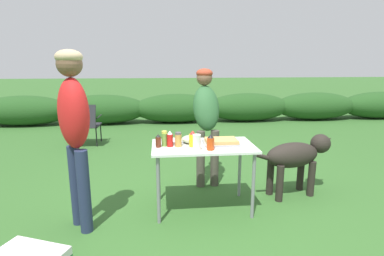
# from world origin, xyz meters

# --- Properties ---
(ground_plane) EXTENTS (60.00, 60.00, 0.00)m
(ground_plane) POSITION_xyz_m (0.00, 0.00, 0.00)
(ground_plane) COLOR #336028
(shrub_hedge) EXTENTS (14.40, 0.90, 0.79)m
(shrub_hedge) POSITION_xyz_m (0.00, 5.05, 0.39)
(shrub_hedge) COLOR #234C1E
(shrub_hedge) RESTS_ON ground
(folding_table) EXTENTS (1.10, 0.64, 0.74)m
(folding_table) POSITION_xyz_m (0.00, 0.00, 0.66)
(folding_table) COLOR white
(folding_table) RESTS_ON ground
(food_tray) EXTENTS (0.39, 0.28, 0.06)m
(food_tray) POSITION_xyz_m (0.20, 0.02, 0.77)
(food_tray) COLOR #9E9EA3
(food_tray) RESTS_ON folding_table
(plate_stack) EXTENTS (0.22, 0.22, 0.03)m
(plate_stack) POSITION_xyz_m (-0.34, 0.14, 0.75)
(plate_stack) COLOR white
(plate_stack) RESTS_ON folding_table
(mixing_bowl) EXTENTS (0.21, 0.21, 0.08)m
(mixing_bowl) POSITION_xyz_m (-0.12, 0.11, 0.78)
(mixing_bowl) COLOR #ADBC99
(mixing_bowl) RESTS_ON folding_table
(paper_cup_stack) EXTENTS (0.08, 0.08, 0.17)m
(paper_cup_stack) POSITION_xyz_m (-0.09, -0.20, 0.82)
(paper_cup_stack) COLOR white
(paper_cup_stack) RESTS_ON folding_table
(mustard_bottle) EXTENTS (0.08, 0.08, 0.17)m
(mustard_bottle) POSITION_xyz_m (-0.12, -0.05, 0.82)
(mustard_bottle) COLOR yellow
(mustard_bottle) RESTS_ON folding_table
(relish_jar) EXTENTS (0.06, 0.06, 0.16)m
(relish_jar) POSITION_xyz_m (-0.42, 0.01, 0.82)
(relish_jar) COLOR olive
(relish_jar) RESTS_ON folding_table
(hot_sauce_bottle) EXTENTS (0.08, 0.08, 0.16)m
(hot_sauce_bottle) POSITION_xyz_m (0.05, -0.19, 0.82)
(hot_sauce_bottle) COLOR #CC4214
(hot_sauce_bottle) RESTS_ON folding_table
(bbq_sauce_bottle) EXTENTS (0.06, 0.06, 0.14)m
(bbq_sauce_bottle) POSITION_xyz_m (-0.48, -0.03, 0.81)
(bbq_sauce_bottle) COLOR #562314
(bbq_sauce_bottle) RESTS_ON folding_table
(ketchup_bottle) EXTENTS (0.06, 0.06, 0.17)m
(ketchup_bottle) POSITION_xyz_m (-0.36, -0.02, 0.82)
(ketchup_bottle) COLOR red
(ketchup_bottle) RESTS_ON folding_table
(spice_jar) EXTENTS (0.07, 0.07, 0.16)m
(spice_jar) POSITION_xyz_m (-0.27, -0.03, 0.82)
(spice_jar) COLOR #B2893D
(spice_jar) RESTS_ON folding_table
(standing_person_in_navy_coat) EXTENTS (0.38, 0.49, 1.54)m
(standing_person_in_navy_coat) POSITION_xyz_m (0.14, 0.73, 0.96)
(standing_person_in_navy_coat) COLOR #4C473D
(standing_person_in_navy_coat) RESTS_ON ground
(standing_person_in_dark_puffer) EXTENTS (0.43, 0.45, 1.73)m
(standing_person_in_dark_puffer) POSITION_xyz_m (-1.25, -0.27, 1.08)
(standing_person_in_dark_puffer) COLOR #232D4C
(standing_person_in_dark_puffer) RESTS_ON ground
(dog) EXTENTS (1.09, 0.46, 0.75)m
(dog) POSITION_xyz_m (1.19, 0.25, 0.50)
(dog) COLOR #28231E
(dog) RESTS_ON ground
(camp_chair_green_behind_table) EXTENTS (0.49, 0.60, 0.83)m
(camp_chair_green_behind_table) POSITION_xyz_m (-1.91, 2.85, 0.47)
(camp_chair_green_behind_table) COLOR #232328
(camp_chair_green_behind_table) RESTS_ON ground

